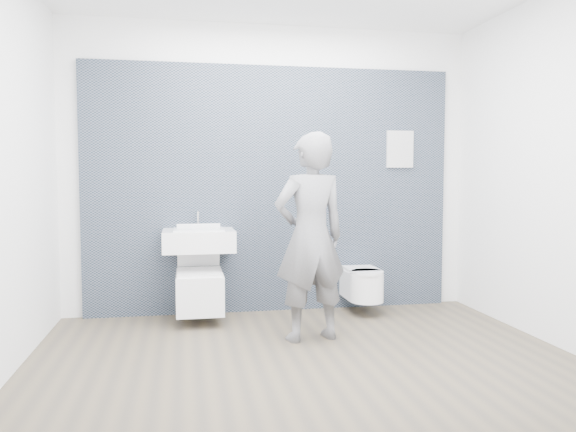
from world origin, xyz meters
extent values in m
plane|color=brown|center=(0.00, 0.00, 0.00)|extent=(4.00, 4.00, 0.00)
plane|color=silver|center=(0.00, 1.50, 1.40)|extent=(4.00, 0.00, 4.00)
plane|color=silver|center=(0.00, -1.50, 1.40)|extent=(4.00, 0.00, 4.00)
plane|color=silver|center=(-2.00, 0.00, 1.40)|extent=(0.00, 3.00, 3.00)
plane|color=silver|center=(2.00, 0.00, 1.40)|extent=(0.00, 3.00, 3.00)
cube|color=black|center=(0.00, 1.47, 0.00)|extent=(3.60, 0.06, 2.40)
cube|color=white|center=(-0.72, 1.20, 0.74)|extent=(0.65, 0.49, 0.19)
cube|color=silver|center=(-0.72, 1.18, 0.84)|extent=(0.45, 0.32, 0.03)
cylinder|color=silver|center=(-0.72, 1.38, 0.92)|extent=(0.02, 0.02, 0.16)
cylinder|color=silver|center=(-0.72, 1.33, 0.99)|extent=(0.02, 0.11, 0.02)
cylinder|color=silver|center=(-0.72, 1.42, 0.58)|extent=(0.04, 0.04, 0.13)
cube|color=white|center=(-0.72, 1.14, 0.28)|extent=(0.42, 0.60, 0.35)
cylinder|color=silver|center=(-0.72, 1.09, 0.44)|extent=(0.30, 0.30, 0.03)
cube|color=white|center=(-0.72, 1.09, 0.47)|extent=(0.40, 0.48, 0.02)
cube|color=white|center=(-0.72, 1.31, 0.69)|extent=(0.40, 0.18, 0.42)
cube|color=silver|center=(-0.72, 1.41, 0.14)|extent=(0.11, 0.06, 0.08)
cube|color=white|center=(0.85, 1.25, 0.27)|extent=(0.32, 0.38, 0.27)
cylinder|color=white|center=(0.85, 1.06, 0.27)|extent=(0.32, 0.32, 0.27)
cube|color=white|center=(0.85, 1.22, 0.42)|extent=(0.30, 0.36, 0.03)
cylinder|color=white|center=(0.85, 1.04, 0.42)|extent=(0.30, 0.30, 0.03)
cube|color=silver|center=(0.85, 1.41, 0.18)|extent=(0.09, 0.06, 0.08)
cube|color=white|center=(1.31, 1.43, 0.00)|extent=(0.28, 0.03, 0.37)
imported|color=slate|center=(0.15, 0.40, 0.84)|extent=(0.68, 0.52, 1.68)
camera|label=1|loc=(-0.86, -3.99, 1.33)|focal=35.00mm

